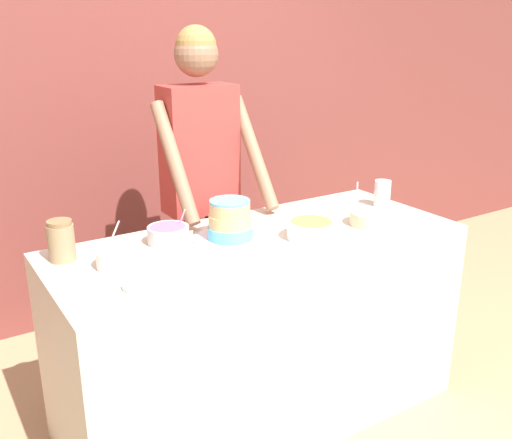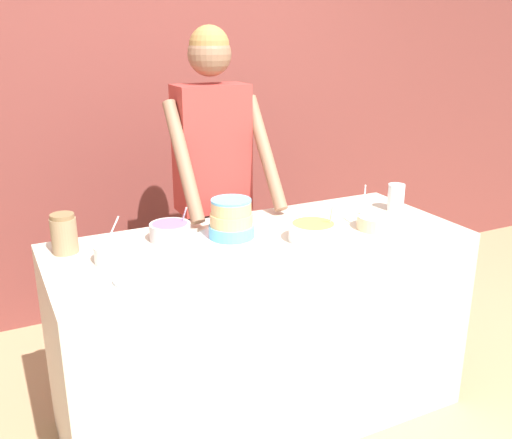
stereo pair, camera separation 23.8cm
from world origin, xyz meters
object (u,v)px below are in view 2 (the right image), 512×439
frosting_bowl_yellow (313,231)px  stoneware_jar (64,234)px  person_baker (213,164)px  drinking_glass (396,197)px  cake (231,222)px  ceramic_plate (142,278)px  frosting_bowl_pink (118,252)px  frosting_bowl_white (378,221)px  frosting_bowl_purple (170,231)px

frosting_bowl_yellow → stoneware_jar: size_ratio=1.28×
person_baker → drinking_glass: person_baker is taller
cake → ceramic_plate: (-0.46, -0.24, -0.07)m
ceramic_plate → stoneware_jar: bearing=117.0°
frosting_bowl_yellow → cake: bearing=150.4°
frosting_bowl_pink → stoneware_jar: (-0.17, 0.19, 0.04)m
cake → ceramic_plate: bearing=-152.5°
drinking_glass → stoneware_jar: bearing=174.6°
frosting_bowl_pink → frosting_bowl_white: (1.15, -0.15, -0.00)m
cake → frosting_bowl_pink: cake is taller
frosting_bowl_yellow → drinking_glass: (0.60, 0.18, 0.02)m
cake → frosting_bowl_purple: size_ratio=1.81×
person_baker → drinking_glass: bearing=-34.0°
frosting_bowl_pink → person_baker: bearing=41.2°
person_baker → frosting_bowl_white: size_ratio=9.09×
frosting_bowl_purple → frosting_bowl_pink: frosting_bowl_pink is taller
ceramic_plate → cake: bearing=27.5°
frosting_bowl_yellow → ceramic_plate: bearing=-174.8°
frosting_bowl_pink → drinking_glass: size_ratio=1.37×
frosting_bowl_purple → stoneware_jar: stoneware_jar is taller
stoneware_jar → cake: bearing=-13.2°
frosting_bowl_purple → frosting_bowl_white: size_ratio=0.90×
frosting_bowl_purple → frosting_bowl_white: 0.93m
person_baker → stoneware_jar: (-0.80, -0.37, -0.13)m
frosting_bowl_purple → ceramic_plate: 0.42m
frosting_bowl_yellow → ceramic_plate: size_ratio=1.00×
drinking_glass → ceramic_plate: bearing=-169.6°
ceramic_plate → person_baker: bearing=52.0°
person_baker → frosting_bowl_yellow: size_ratio=8.47×
cake → drinking_glass: 0.90m
frosting_bowl_pink → drinking_glass: (1.40, 0.04, 0.03)m
cake → stoneware_jar: size_ratio=1.94×
cake → frosting_bowl_pink: size_ratio=1.73×
person_baker → frosting_bowl_purple: 0.59m
frosting_bowl_pink → ceramic_plate: size_ratio=0.88×
cake → frosting_bowl_white: (0.65, -0.17, -0.04)m
cake → drinking_glass: cake is taller
frosting_bowl_white → stoneware_jar: bearing=165.9°
cake → frosting_bowl_pink: (-0.50, -0.03, -0.04)m
person_baker → frosting_bowl_pink: bearing=-138.8°
frosting_bowl_purple → drinking_glass: frosting_bowl_purple is taller
drinking_glass → stoneware_jar: size_ratio=0.82×
frosting_bowl_pink → drinking_glass: 1.40m
person_baker → stoneware_jar: bearing=-155.3°
stoneware_jar → ceramic_plate: bearing=-63.0°
person_baker → drinking_glass: size_ratio=13.19×
cake → stoneware_jar: bearing=166.8°
person_baker → frosting_bowl_pink: (-0.63, -0.55, -0.17)m
frosting_bowl_yellow → frosting_bowl_pink: size_ratio=1.14×
person_baker → frosting_bowl_purple: person_baker is taller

